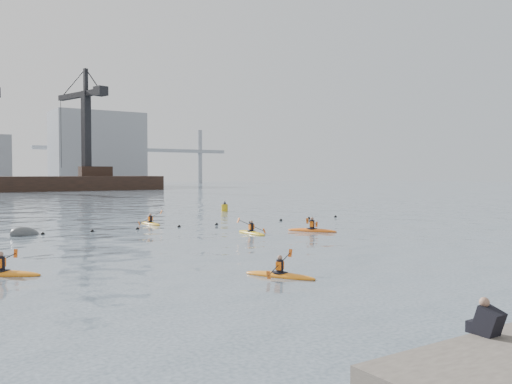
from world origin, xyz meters
TOP-DOWN VIEW (x-y plane):
  - ground at (0.00, 0.00)m, footprint 400.00×400.00m
  - float_line at (-0.50, 22.53)m, footprint 33.24×0.73m
  - kayaker_0 at (-3.83, 3.64)m, footprint 1.83×2.76m
  - kayaker_2 at (-12.26, 9.60)m, footprint 2.81×2.50m
  - kayaker_3 at (2.96, 15.98)m, footprint 2.06×2.98m
  - kayaker_4 at (6.98, 14.94)m, footprint 2.40×3.11m
  - kayaker_5 at (0.14, 25.34)m, footprint 1.97×2.87m
  - mooring_buoy at (-8.96, 23.02)m, footprint 2.47×2.06m
  - nav_buoy at (11.52, 34.00)m, footprint 0.65×0.65m

SIDE VIEW (x-z plane):
  - ground at x=0.00m, z-range 0.00..0.00m
  - mooring_buoy at x=-8.96m, z-range -0.70..0.70m
  - float_line at x=-0.50m, z-range -0.09..0.15m
  - kayaker_0 at x=-3.83m, z-range -0.42..0.59m
  - kayaker_5 at x=0.14m, z-range -0.47..0.64m
  - kayaker_3 at x=2.96m, z-range -0.48..0.67m
  - kayaker_2 at x=-12.26m, z-range -0.41..0.60m
  - kayaker_4 at x=6.98m, z-range -0.44..0.64m
  - nav_buoy at x=11.52m, z-range -0.23..0.95m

